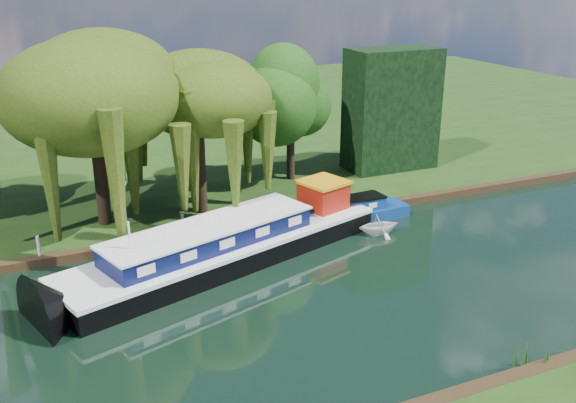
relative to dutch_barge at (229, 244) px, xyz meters
name	(u,v)px	position (x,y,z in m)	size (l,w,h in m)	color
ground	(166,331)	(-4.37, -5.09, -0.87)	(120.00, 120.00, 0.00)	black
far_bank	(68,133)	(-4.37, 28.91, -0.65)	(120.00, 52.00, 0.45)	black
dutch_barge	(229,244)	(0.00, 0.00, 0.00)	(17.04, 8.59, 3.52)	black
narrowboat	(325,218)	(6.16, 1.94, -0.34)	(10.32, 2.29, 1.49)	navy
white_cruiser	(378,234)	(8.35, -0.07, -0.87)	(1.93, 2.24, 1.18)	silver
willow_left	(92,94)	(-4.84, 6.30, 6.53)	(7.98, 7.98, 9.57)	black
willow_right	(197,109)	(0.41, 5.94, 5.36)	(6.51, 6.51, 7.93)	black
tree_far_right	(291,100)	(7.42, 9.31, 4.68)	(4.52, 4.52, 7.40)	black
conifer_hedge	(391,109)	(14.63, 8.91, 3.58)	(6.00, 3.00, 8.00)	black
lamppost	(124,191)	(-3.87, 5.41, 1.55)	(0.36, 0.36, 2.56)	silver
mooring_posts	(114,234)	(-4.87, 3.31, 0.08)	(19.16, 0.16, 1.00)	silver
reeds_near	(428,384)	(2.50, -12.66, -0.32)	(33.70, 1.50, 1.10)	#184211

